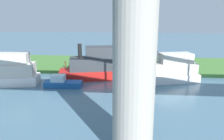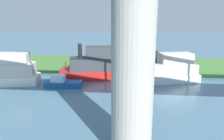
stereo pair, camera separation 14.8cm
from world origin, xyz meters
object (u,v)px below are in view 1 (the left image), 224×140
Objects in this scene: riverboat_paddlewheel at (169,70)px; skiff_small at (97,66)px; mooring_post at (65,64)px; pontoon_yellow at (62,83)px; bridge_pylon at (134,67)px; person_on_bank at (85,62)px; houseboat_blue at (5,72)px.

skiff_small is at bearing -3.85° from riverboat_paddlewheel.
mooring_post is 7.66m from pontoon_yellow.
bridge_pylon is 7.67× the size of person_on_bank.
mooring_post is 0.24× the size of pontoon_yellow.
skiff_small reaches higher than houseboat_blue.
pontoon_yellow is at bearing 48.83° from skiff_small.
riverboat_paddlewheel is 1.87× the size of pontoon_yellow.
bridge_pylon is at bearing 141.87° from houseboat_blue.
riverboat_paddlewheel is at bearing 164.51° from mooring_post.
bridge_pylon is 22.20m from mooring_post.
houseboat_blue reaches higher than pontoon_yellow.
riverboat_paddlewheel is at bearing 176.15° from skiff_small.
riverboat_paddlewheel reaches higher than pontoon_yellow.
riverboat_paddlewheel is at bearing -165.30° from pontoon_yellow.
riverboat_paddlewheel is (-14.64, 4.06, 0.46)m from mooring_post.
riverboat_paddlewheel is at bearing 155.77° from person_on_bank.
pontoon_yellow is at bearing 83.87° from person_on_bank.
mooring_post is at bearing -75.92° from pontoon_yellow.
houseboat_blue is (5.23, 7.21, 0.54)m from mooring_post.
person_on_bank is 13.00m from riverboat_paddlewheel.
mooring_post is at bearing -32.73° from skiff_small.
houseboat_blue reaches higher than mooring_post.
bridge_pylon is 16.33m from riverboat_paddlewheel.
pontoon_yellow is (-1.86, 7.41, -0.51)m from mooring_post.
skiff_small is (-5.34, 3.43, 0.71)m from mooring_post.
person_on_bank is at bearing -61.58° from skiff_small.
houseboat_blue is at bearing 19.65° from skiff_small.
person_on_bank is 3.07m from mooring_post.
riverboat_paddlewheel reaches higher than mooring_post.
pontoon_yellow is at bearing -55.09° from bridge_pylon.
bridge_pylon reaches higher than skiff_small.
skiff_small is at bearing -73.16° from bridge_pylon.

